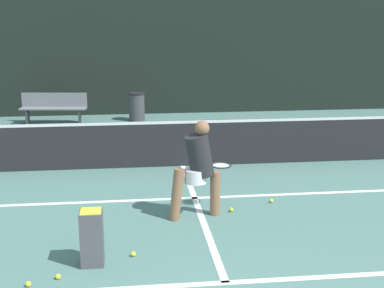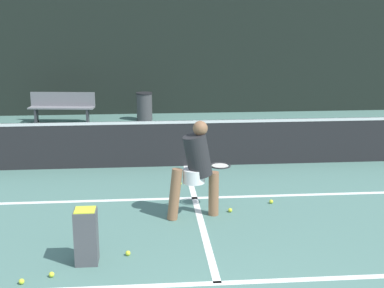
{
  "view_description": "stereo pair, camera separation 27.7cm",
  "coord_description": "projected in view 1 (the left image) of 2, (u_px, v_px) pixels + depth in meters",
  "views": [
    {
      "loc": [
        -1.05,
        -3.37,
        3.06
      ],
      "look_at": [
        -0.05,
        5.15,
        0.95
      ],
      "focal_mm": 50.0,
      "sensor_mm": 36.0,
      "label": 1
    },
    {
      "loc": [
        -0.78,
        -3.39,
        3.06
      ],
      "look_at": [
        -0.05,
        5.15,
        0.95
      ],
      "focal_mm": 50.0,
      "sensor_mm": 36.0,
      "label": 2
    }
  ],
  "objects": [
    {
      "name": "player_practicing",
      "position": [
        198.0,
        166.0,
        8.06
      ],
      "size": [
        1.08,
        0.73,
        1.51
      ],
      "rotation": [
        0.0,
        0.0,
        0.2
      ],
      "color": "#8C6042",
      "rests_on": "ground"
    },
    {
      "name": "court_center_mark",
      "position": [
        198.0,
        208.0,
        8.6
      ],
      "size": [
        0.1,
        4.93,
        0.01
      ],
      "primitive_type": "cube",
      "color": "white",
      "rests_on": "ground"
    },
    {
      "name": "court_baseline_near",
      "position": [
        226.0,
        283.0,
        6.22
      ],
      "size": [
        11.0,
        0.1,
        0.01
      ],
      "primitive_type": "cube",
      "color": "white",
      "rests_on": "ground"
    },
    {
      "name": "courtside_bench",
      "position": [
        54.0,
        107.0,
        15.1
      ],
      "size": [
        1.89,
        0.61,
        0.86
      ],
      "rotation": [
        0.0,
        0.0,
        -0.13
      ],
      "color": "slate",
      "rests_on": "ground"
    },
    {
      "name": "ball_hopper",
      "position": [
        92.0,
        236.0,
        6.6
      ],
      "size": [
        0.28,
        0.28,
        0.71
      ],
      "color": "#4C4C51",
      "rests_on": "ground"
    },
    {
      "name": "net",
      "position": [
        183.0,
        142.0,
        10.86
      ],
      "size": [
        11.09,
        0.09,
        1.07
      ],
      "color": "slate",
      "rests_on": "ground"
    },
    {
      "name": "tennis_ball_scattered_2",
      "position": [
        133.0,
        254.0,
        6.89
      ],
      "size": [
        0.07,
        0.07,
        0.07
      ],
      "primitive_type": "sphere",
      "color": "#D1E033",
      "rests_on": "ground"
    },
    {
      "name": "building_far",
      "position": [
        144.0,
        22.0,
        33.4
      ],
      "size": [
        36.0,
        2.4,
        5.04
      ],
      "primitive_type": "cube",
      "color": "gray",
      "rests_on": "ground"
    },
    {
      "name": "tennis_ball_scattered_4",
      "position": [
        231.0,
        210.0,
        8.44
      ],
      "size": [
        0.07,
        0.07,
        0.07
      ],
      "primitive_type": "sphere",
      "color": "#D1E033",
      "rests_on": "ground"
    },
    {
      "name": "tennis_ball_scattered_3",
      "position": [
        179.0,
        184.0,
        9.73
      ],
      "size": [
        0.07,
        0.07,
        0.07
      ],
      "primitive_type": "sphere",
      "color": "#D1E033",
      "rests_on": "ground"
    },
    {
      "name": "fence_back",
      "position": [
        163.0,
        53.0,
        16.3
      ],
      "size": [
        24.0,
        0.06,
        3.73
      ],
      "color": "black",
      "rests_on": "ground"
    },
    {
      "name": "tennis_ball_scattered_7",
      "position": [
        58.0,
        277.0,
        6.3
      ],
      "size": [
        0.07,
        0.07,
        0.07
      ],
      "primitive_type": "sphere",
      "color": "#D1E033",
      "rests_on": "ground"
    },
    {
      "name": "tennis_ball_scattered_5",
      "position": [
        28.0,
        284.0,
        6.13
      ],
      "size": [
        0.07,
        0.07,
        0.07
      ],
      "primitive_type": "sphere",
      "color": "#D1E033",
      "rests_on": "ground"
    },
    {
      "name": "trash_bin",
      "position": [
        137.0,
        107.0,
        15.48
      ],
      "size": [
        0.47,
        0.47,
        0.82
      ],
      "color": "#3F3F42",
      "rests_on": "ground"
    },
    {
      "name": "court_service_line",
      "position": [
        195.0,
        198.0,
        9.07
      ],
      "size": [
        8.25,
        0.1,
        0.01
      ],
      "primitive_type": "cube",
      "color": "white",
      "rests_on": "ground"
    },
    {
      "name": "tennis_ball_scattered_1",
      "position": [
        271.0,
        201.0,
        8.85
      ],
      "size": [
        0.07,
        0.07,
        0.07
      ],
      "primitive_type": "sphere",
      "color": "#D1E033",
      "rests_on": "ground"
    },
    {
      "name": "parked_car",
      "position": [
        69.0,
        83.0,
        19.38
      ],
      "size": [
        1.86,
        4.1,
        1.35
      ],
      "color": "black",
      "rests_on": "ground"
    }
  ]
}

